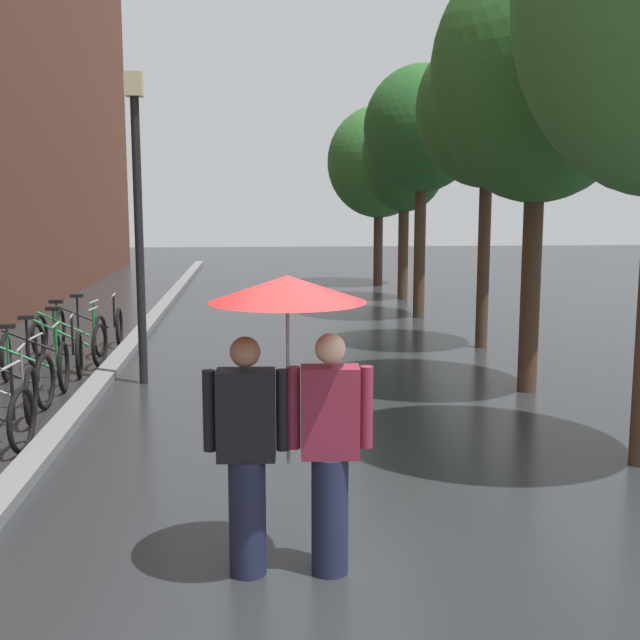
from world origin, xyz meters
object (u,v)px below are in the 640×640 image
(street_tree_5, at_px, (379,162))
(street_tree_4, at_px, (405,158))
(street_tree_2, at_px, (488,110))
(parked_bicycle_6, at_px, (70,334))
(street_tree_3, at_px, (422,130))
(parked_bicycle_4, at_px, (43,354))
(street_tree_1, at_px, (539,75))
(parked_bicycle_5, at_px, (68,343))
(parked_bicycle_7, at_px, (90,326))
(parked_bicycle_3, at_px, (24,366))
(street_lamp_post, at_px, (138,206))
(couple_under_umbrella, at_px, (288,382))
(parked_bicycle_2, at_px, (4,380))

(street_tree_5, bearing_deg, street_tree_4, -88.97)
(street_tree_2, relative_size, parked_bicycle_6, 4.80)
(street_tree_3, distance_m, parked_bicycle_4, 9.62)
(parked_bicycle_4, bearing_deg, street_tree_1, -10.72)
(parked_bicycle_5, distance_m, parked_bicycle_7, 1.73)
(street_tree_2, relative_size, street_tree_4, 1.08)
(parked_bicycle_6, bearing_deg, parked_bicycle_5, -79.64)
(street_tree_4, height_order, street_tree_5, street_tree_5)
(street_tree_4, height_order, parked_bicycle_3, street_tree_4)
(parked_bicycle_5, xyz_separation_m, parked_bicycle_7, (0.01, 1.73, 0.00))
(parked_bicycle_3, bearing_deg, parked_bicycle_5, 83.68)
(street_tree_1, bearing_deg, street_tree_2, 84.67)
(parked_bicycle_5, distance_m, street_lamp_post, 2.82)
(street_tree_5, xyz_separation_m, couple_under_umbrella, (-3.66, -19.23, -2.37))
(parked_bicycle_5, bearing_deg, street_tree_5, 60.29)
(street_tree_5, bearing_deg, parked_bicycle_6, -122.29)
(street_tree_3, bearing_deg, parked_bicycle_5, -143.82)
(parked_bicycle_6, bearing_deg, street_tree_4, 45.85)
(parked_bicycle_3, distance_m, couple_under_umbrella, 6.58)
(parked_bicycle_3, bearing_deg, parked_bicycle_4, 88.15)
(parked_bicycle_4, bearing_deg, parked_bicycle_5, 79.42)
(street_tree_1, relative_size, parked_bicycle_2, 5.25)
(street_tree_4, height_order, street_lamp_post, street_tree_4)
(street_tree_2, relative_size, street_tree_3, 1.00)
(parked_bicycle_5, height_order, couple_under_umbrella, couple_under_umbrella)
(street_tree_1, distance_m, parked_bicycle_6, 8.41)
(couple_under_umbrella, bearing_deg, parked_bicycle_3, 120.87)
(parked_bicycle_7, distance_m, street_lamp_post, 3.90)
(street_tree_4, relative_size, couple_under_umbrella, 2.43)
(street_tree_5, bearing_deg, street_tree_3, -91.58)
(street_tree_1, distance_m, street_lamp_post, 5.67)
(parked_bicycle_6, bearing_deg, street_tree_3, 30.16)
(street_tree_2, bearing_deg, street_tree_3, 95.43)
(street_tree_4, xyz_separation_m, parked_bicycle_5, (-6.88, -8.15, -3.30))
(parked_bicycle_4, bearing_deg, street_tree_5, 61.43)
(parked_bicycle_4, relative_size, street_lamp_post, 0.27)
(parked_bicycle_4, bearing_deg, parked_bicycle_2, -91.66)
(street_tree_3, xyz_separation_m, parked_bicycle_7, (-6.61, -3.11, -3.74))
(street_tree_5, xyz_separation_m, parked_bicycle_2, (-7.02, -14.50, -3.37))
(street_tree_1, height_order, street_tree_4, street_tree_1)
(street_tree_1, height_order, street_tree_3, street_tree_1)
(parked_bicycle_6, bearing_deg, parked_bicycle_7, 78.38)
(street_tree_2, bearing_deg, couple_under_umbrella, -114.47)
(street_tree_3, bearing_deg, parked_bicycle_4, -139.90)
(street_tree_5, height_order, street_lamp_post, street_tree_5)
(street_lamp_post, bearing_deg, parked_bicycle_2, -139.68)
(street_tree_3, xyz_separation_m, parked_bicycle_6, (-6.78, -3.94, -3.74))
(parked_bicycle_2, height_order, parked_bicycle_7, same)
(parked_bicycle_5, height_order, street_lamp_post, street_lamp_post)
(street_tree_3, height_order, parked_bicycle_4, street_tree_3)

